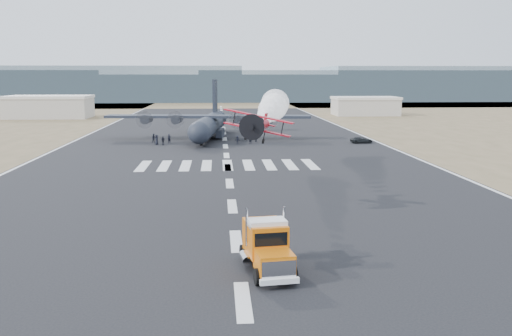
{
  "coord_description": "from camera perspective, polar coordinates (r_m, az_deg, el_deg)",
  "views": [
    {
      "loc": [
        -1.33,
        -30.95,
        12.81
      ],
      "look_at": [
        2.28,
        22.77,
        4.0
      ],
      "focal_mm": 40.0,
      "sensor_mm": 36.0,
      "label": 1
    }
  ],
  "objects": [
    {
      "name": "ridge_seg_f",
      "position": [
        319.24,
        20.66,
        7.93
      ],
      "size": [
        150.0,
        50.0,
        17.0
      ],
      "primitive_type": "cube",
      "color": "slate",
      "rests_on": "ground"
    },
    {
      "name": "crew_g",
      "position": [
        107.39,
        -0.57,
        2.92
      ],
      "size": [
        0.85,
        0.83,
        1.8
      ],
      "primitive_type": "imported",
      "rotation": [
        0.0,
        0.0,
        5.61
      ],
      "color": "black",
      "rests_on": "ground"
    },
    {
      "name": "crew_c",
      "position": [
        106.78,
        -1.88,
        2.83
      ],
      "size": [
        1.09,
        0.64,
        1.59
      ],
      "primitive_type": "imported",
      "rotation": [
        0.0,
        0.0,
        3.31
      ],
      "color": "black",
      "rests_on": "ground"
    },
    {
      "name": "crew_f",
      "position": [
        110.45,
        0.02,
        3.09
      ],
      "size": [
        0.96,
        1.69,
        1.74
      ],
      "primitive_type": "imported",
      "rotation": [
        0.0,
        0.0,
        1.86
      ],
      "color": "black",
      "rests_on": "ground"
    },
    {
      "name": "ridge_seg_c",
      "position": [
        297.86,
        -16.35,
        8.09
      ],
      "size": [
        150.0,
        50.0,
        17.0
      ],
      "primitive_type": "cube",
      "color": "slate",
      "rests_on": "ground"
    },
    {
      "name": "aerobatic_biplane",
      "position": [
        52.1,
        0.27,
        4.34
      ],
      "size": [
        6.43,
        5.89,
        3.02
      ],
      "rotation": [
        0.0,
        0.19,
        -0.15
      ],
      "color": "#B10B1D"
    },
    {
      "name": "ridge_seg_d",
      "position": [
        291.02,
        -3.61,
        8.03
      ],
      "size": [
        150.0,
        50.0,
        13.0
      ],
      "primitive_type": "cube",
      "color": "slate",
      "rests_on": "ground"
    },
    {
      "name": "smoke_trail",
      "position": [
        76.6,
        1.71,
        6.07
      ],
      "size": [
        6.47,
        29.53,
        4.05
      ],
      "rotation": [
        0.0,
        0.0,
        -0.15
      ],
      "color": "white"
    },
    {
      "name": "scrub_far",
      "position": [
        261.26,
        -3.56,
        6.47
      ],
      "size": [
        500.0,
        80.0,
        0.0
      ],
      "primitive_type": "cube",
      "color": "brown",
      "rests_on": "ground"
    },
    {
      "name": "crew_a",
      "position": [
        109.42,
        -8.67,
        2.93
      ],
      "size": [
        0.82,
        0.79,
        1.76
      ],
      "primitive_type": "imported",
      "rotation": [
        0.0,
        0.0,
        0.56
      ],
      "color": "black",
      "rests_on": "ground"
    },
    {
      "name": "crew_e",
      "position": [
        107.43,
        -9.91,
        2.8
      ],
      "size": [
        0.72,
        0.99,
        1.85
      ],
      "primitive_type": "imported",
      "rotation": [
        0.0,
        0.0,
        4.91
      ],
      "color": "black",
      "rests_on": "ground"
    },
    {
      "name": "hangar_left",
      "position": [
        183.34,
        -19.98,
        5.8
      ],
      "size": [
        24.5,
        14.5,
        6.7
      ],
      "color": "#ABA498",
      "rests_on": "ground"
    },
    {
      "name": "crew_b",
      "position": [
        109.61,
        -4.97,
        3.0
      ],
      "size": [
        0.98,
        0.84,
        1.71
      ],
      "primitive_type": "imported",
      "rotation": [
        0.0,
        0.0,
        2.66
      ],
      "color": "black",
      "rests_on": "ground"
    },
    {
      "name": "runway_markings",
      "position": [
        91.85,
        -2.97,
        1.27
      ],
      "size": [
        60.0,
        260.0,
        0.01
      ],
      "primitive_type": null,
      "color": "silver",
      "rests_on": "ground"
    },
    {
      "name": "support_vehicle",
      "position": [
        110.25,
        10.52,
        2.77
      ],
      "size": [
        4.35,
        2.23,
        1.17
      ],
      "primitive_type": "imported",
      "rotation": [
        0.0,
        0.0,
        1.64
      ],
      "color": "black",
      "rests_on": "ground"
    },
    {
      "name": "hangar_right",
      "position": [
        187.29,
        10.87,
        6.13
      ],
      "size": [
        20.5,
        12.5,
        5.9
      ],
      "color": "#ABA498",
      "rests_on": "ground"
    },
    {
      "name": "semi_truck",
      "position": [
        37.84,
        1.09,
        -7.75
      ],
      "size": [
        3.43,
        7.94,
        3.5
      ],
      "rotation": [
        0.0,
        0.0,
        0.14
      ],
      "color": "black",
      "rests_on": "ground"
    },
    {
      "name": "ridge_seg_e",
      "position": [
        298.46,
        9.1,
        8.16
      ],
      "size": [
        150.0,
        50.0,
        15.0
      ],
      "primitive_type": "cube",
      "color": "slate",
      "rests_on": "ground"
    },
    {
      "name": "crew_h",
      "position": [
        110.29,
        -10.17,
        2.94
      ],
      "size": [
        1.0,
        0.82,
        1.77
      ],
      "primitive_type": "imported",
      "rotation": [
        0.0,
        0.0,
        0.38
      ],
      "color": "black",
      "rests_on": "ground"
    },
    {
      "name": "ground",
      "position": [
        33.52,
        -1.31,
        -13.18
      ],
      "size": [
        500.0,
        500.0,
        0.0
      ],
      "primitive_type": "plane",
      "color": "black",
      "rests_on": "ground"
    },
    {
      "name": "transport_aircraft",
      "position": [
        116.89,
        -4.7,
        4.48
      ],
      "size": [
        41.14,
        33.8,
        11.87
      ],
      "rotation": [
        0.0,
        0.0,
        -0.1
      ],
      "color": "#1E252E",
      "rests_on": "ground"
    },
    {
      "name": "crew_d",
      "position": [
        106.83,
        -9.29,
        2.72
      ],
      "size": [
        1.0,
        1.0,
        1.6
      ],
      "primitive_type": "imported",
      "rotation": [
        0.0,
        0.0,
        0.79
      ],
      "color": "black",
      "rests_on": "ground"
    }
  ]
}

